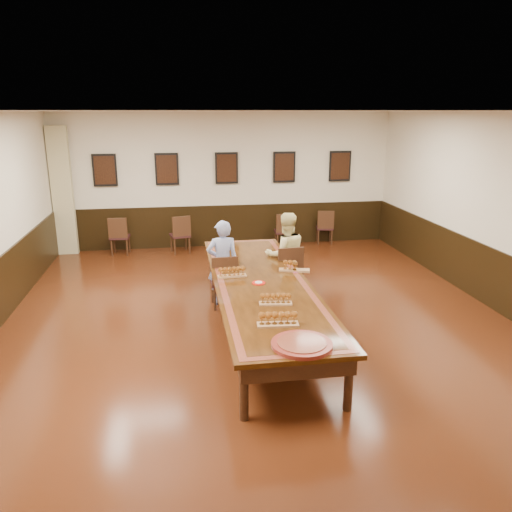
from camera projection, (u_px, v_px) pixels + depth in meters
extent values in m
cube|color=black|center=(261.00, 328.00, 7.67)|extent=(8.00, 10.00, 0.02)
cube|color=white|center=(262.00, 110.00, 6.77)|extent=(8.00, 10.00, 0.02)
cube|color=beige|center=(226.00, 180.00, 11.97)|extent=(8.00, 0.02, 3.20)
cube|color=beige|center=(431.00, 446.00, 2.47)|extent=(8.00, 0.02, 3.20)
imported|color=#475EB1|center=(223.00, 263.00, 8.41)|extent=(0.55, 0.37, 1.47)
imported|color=#EFE295|center=(286.00, 255.00, 8.80)|extent=(0.80, 0.64, 1.52)
cube|color=#D04583|center=(295.00, 271.00, 7.91)|extent=(0.08, 0.14, 0.01)
cube|color=tan|center=(62.00, 192.00, 11.27)|extent=(0.45, 0.18, 2.90)
cube|color=black|center=(227.00, 225.00, 12.25)|extent=(7.98, 0.04, 1.00)
cube|color=black|center=(501.00, 283.00, 8.13)|extent=(0.04, 9.98, 1.00)
cube|color=black|center=(261.00, 283.00, 7.47)|extent=(1.40, 5.00, 0.06)
cube|color=brown|center=(261.00, 281.00, 7.46)|extent=(1.28, 4.88, 0.00)
cube|color=black|center=(261.00, 281.00, 7.46)|extent=(1.10, 4.70, 0.00)
cube|color=black|center=(261.00, 293.00, 7.51)|extent=(1.25, 4.85, 0.18)
cylinder|color=black|center=(244.00, 391.00, 5.29)|extent=(0.10, 0.10, 0.69)
cylinder|color=black|center=(349.00, 382.00, 5.46)|extent=(0.10, 0.10, 0.69)
cylinder|color=black|center=(212.00, 264.00, 9.69)|extent=(0.10, 0.10, 0.69)
cylinder|color=black|center=(270.00, 261.00, 9.86)|extent=(0.10, 0.10, 0.69)
cube|color=black|center=(105.00, 170.00, 11.40)|extent=(0.54, 0.03, 0.74)
cube|color=black|center=(105.00, 170.00, 11.38)|extent=(0.46, 0.01, 0.64)
cube|color=black|center=(167.00, 169.00, 11.61)|extent=(0.54, 0.03, 0.74)
cube|color=black|center=(167.00, 169.00, 11.60)|extent=(0.46, 0.01, 0.64)
cube|color=black|center=(227.00, 168.00, 11.82)|extent=(0.54, 0.03, 0.74)
cube|color=black|center=(227.00, 168.00, 11.81)|extent=(0.46, 0.01, 0.64)
cube|color=black|center=(284.00, 167.00, 12.04)|extent=(0.54, 0.03, 0.74)
cube|color=black|center=(284.00, 167.00, 12.02)|extent=(0.46, 0.01, 0.64)
cube|color=black|center=(340.00, 166.00, 12.25)|extent=(0.54, 0.03, 0.74)
cube|color=black|center=(340.00, 166.00, 12.23)|extent=(0.46, 0.01, 0.64)
cube|color=#97693F|center=(232.00, 276.00, 7.65)|extent=(0.45, 0.16, 0.03)
cube|color=#97693F|center=(294.00, 270.00, 7.92)|extent=(0.51, 0.26, 0.03)
cube|color=#97693F|center=(276.00, 304.00, 6.55)|extent=(0.45, 0.19, 0.03)
cube|color=#97693F|center=(278.00, 325.00, 5.90)|extent=(0.50, 0.19, 0.03)
cylinder|color=red|center=(259.00, 283.00, 7.35)|extent=(0.20, 0.20, 0.02)
cylinder|color=silver|center=(259.00, 282.00, 7.35)|extent=(0.11, 0.11, 0.01)
cylinder|color=#5D1712|center=(302.00, 344.00, 5.39)|extent=(0.81, 0.81, 0.04)
cylinder|color=brown|center=(302.00, 342.00, 5.38)|extent=(0.65, 0.65, 0.01)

